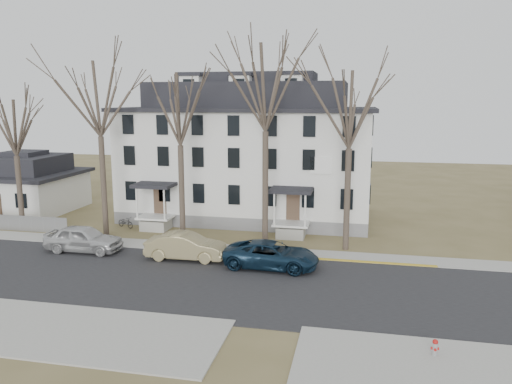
% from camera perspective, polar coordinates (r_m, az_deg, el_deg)
% --- Properties ---
extents(ground, '(120.00, 120.00, 0.00)m').
position_cam_1_polar(ground, '(26.01, -5.32, -11.86)').
color(ground, olive).
rests_on(ground, ground).
extents(main_road, '(120.00, 10.00, 0.04)m').
position_cam_1_polar(main_road, '(27.79, -4.09, -10.34)').
color(main_road, '#27272A').
rests_on(main_road, ground).
extents(far_sidewalk, '(120.00, 2.00, 0.08)m').
position_cam_1_polar(far_sidewalk, '(33.29, -1.24, -6.76)').
color(far_sidewalk, '#A09F97').
rests_on(far_sidewalk, ground).
extents(near_sidewalk_right, '(14.00, 5.00, 0.08)m').
position_cam_1_polar(near_sidewalk_right, '(21.05, 24.77, -18.54)').
color(near_sidewalk_right, '#A09F97').
rests_on(near_sidewalk_right, ground).
extents(near_sidewalk_left, '(20.00, 5.00, 0.08)m').
position_cam_1_polar(near_sidewalk_left, '(25.53, -26.85, -13.46)').
color(near_sidewalk_left, '#A09F97').
rests_on(near_sidewalk_left, ground).
extents(yellow_curb, '(14.00, 0.25, 0.06)m').
position_cam_1_polar(yellow_curb, '(31.71, 7.30, -7.73)').
color(yellow_curb, gold).
rests_on(yellow_curb, ground).
extents(boarding_house, '(20.80, 12.36, 12.05)m').
position_cam_1_polar(boarding_house, '(42.17, -0.86, 4.38)').
color(boarding_house, slate).
rests_on(boarding_house, ground).
extents(small_house, '(8.70, 8.70, 5.00)m').
position_cam_1_polar(small_house, '(49.29, -24.72, 0.63)').
color(small_house, silver).
rests_on(small_house, ground).
extents(tree_far_left, '(8.40, 8.40, 13.72)m').
position_cam_1_polar(tree_far_left, '(37.48, -17.57, 10.74)').
color(tree_far_left, '#473B31').
rests_on(tree_far_left, ground).
extents(tree_mid_left, '(7.80, 7.80, 12.74)m').
position_cam_1_polar(tree_mid_left, '(34.96, -8.76, 9.93)').
color(tree_mid_left, '#473B31').
rests_on(tree_mid_left, ground).
extents(tree_center, '(9.00, 9.00, 14.70)m').
position_cam_1_polar(tree_center, '(33.36, 1.11, 12.58)').
color(tree_center, '#473B31').
rests_on(tree_center, ground).
extents(tree_mid_right, '(7.80, 7.80, 12.74)m').
position_cam_1_polar(tree_mid_right, '(32.76, 10.74, 9.84)').
color(tree_mid_right, '#473B31').
rests_on(tree_mid_right, ground).
extents(tree_bungalow, '(6.60, 6.60, 10.78)m').
position_cam_1_polar(tree_bungalow, '(41.37, -25.95, 7.02)').
color(tree_bungalow, '#473B31').
rests_on(tree_bungalow, ground).
extents(car_silver, '(5.11, 2.12, 1.73)m').
position_cam_1_polar(car_silver, '(34.76, -19.11, -5.12)').
color(car_silver, silver).
rests_on(car_silver, ground).
extents(car_tan, '(5.07, 1.91, 1.65)m').
position_cam_1_polar(car_tan, '(31.63, -8.00, -6.23)').
color(car_tan, '#95885C').
rests_on(car_tan, ground).
extents(car_navy, '(5.74, 2.85, 1.56)m').
position_cam_1_polar(car_navy, '(29.84, 1.76, -7.25)').
color(car_navy, '#102538').
rests_on(car_navy, ground).
extents(bicycle_left, '(1.73, 1.20, 0.86)m').
position_cam_1_polar(bicycle_left, '(40.27, -14.68, -3.41)').
color(bicycle_left, black).
rests_on(bicycle_left, ground).
extents(fire_hydrant, '(0.31, 0.29, 0.75)m').
position_cam_1_polar(fire_hydrant, '(21.46, 19.77, -16.44)').
color(fire_hydrant, '#B7B7BA').
rests_on(fire_hydrant, ground).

